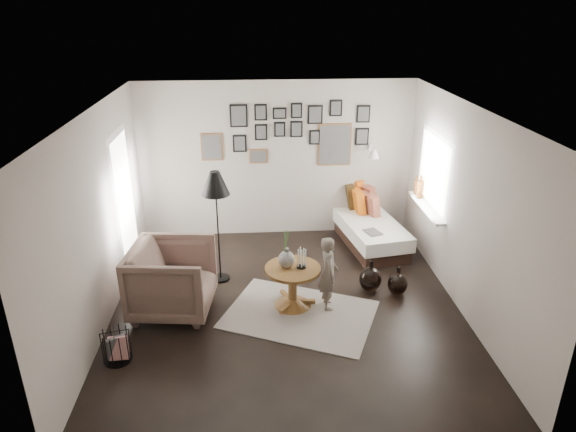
{
  "coord_description": "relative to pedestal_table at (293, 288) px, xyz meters",
  "views": [
    {
      "loc": [
        -0.39,
        -5.74,
        3.75
      ],
      "look_at": [
        0.05,
        0.5,
        1.1
      ],
      "focal_mm": 32.0,
      "sensor_mm": 36.0,
      "label": 1
    }
  ],
  "objects": [
    {
      "name": "wall_front",
      "position": [
        -0.08,
        -2.45,
        1.04
      ],
      "size": [
        4.5,
        0.0,
        4.5
      ],
      "primitive_type": "plane",
      "rotation": [
        -1.57,
        0.0,
        0.0
      ],
      "color": "#AA9F95",
      "rests_on": "ground"
    },
    {
      "name": "pedestal_table",
      "position": [
        0.0,
        0.0,
        0.0
      ],
      "size": [
        0.72,
        0.72,
        0.57
      ],
      "rotation": [
        0.0,
        0.0,
        -0.34
      ],
      "color": "brown",
      "rests_on": "ground"
    },
    {
      "name": "daybed",
      "position": [
        1.4,
        1.94,
        0.03
      ],
      "size": [
        1.12,
        2.0,
        0.92
      ],
      "rotation": [
        0.0,
        0.0,
        0.17
      ],
      "color": "black",
      "rests_on": "ground"
    },
    {
      "name": "ground",
      "position": [
        -0.08,
        -0.05,
        -0.26
      ],
      "size": [
        4.8,
        4.8,
        0.0
      ],
      "primitive_type": "plane",
      "color": "black",
      "rests_on": "ground"
    },
    {
      "name": "magazine_basket",
      "position": [
        -2.05,
        -0.97,
        -0.08
      ],
      "size": [
        0.36,
        0.36,
        0.38
      ],
      "rotation": [
        0.0,
        0.0,
        0.24
      ],
      "color": "black",
      "rests_on": "ground"
    },
    {
      "name": "window_right",
      "position": [
        2.1,
        1.3,
        0.67
      ],
      "size": [
        0.15,
        1.32,
        1.3
      ],
      "color": "white",
      "rests_on": "wall_right"
    },
    {
      "name": "wall_sconce",
      "position": [
        1.47,
        2.09,
        1.2
      ],
      "size": [
        0.18,
        0.36,
        0.16
      ],
      "color": "white",
      "rests_on": "wall_back"
    },
    {
      "name": "magazine_on_daybed",
      "position": [
        1.34,
        1.29,
        0.17
      ],
      "size": [
        0.29,
        0.34,
        0.02
      ],
      "primitive_type": "cube",
      "rotation": [
        0.0,
        0.0,
        0.35
      ],
      "color": "black",
      "rests_on": "daybed"
    },
    {
      "name": "demijohn_large",
      "position": [
        1.1,
        0.3,
        -0.08
      ],
      "size": [
        0.31,
        0.31,
        0.47
      ],
      "color": "black",
      "rests_on": "ground"
    },
    {
      "name": "door_left",
      "position": [
        -2.31,
        1.15,
        0.79
      ],
      "size": [
        0.0,
        2.14,
        2.14
      ],
      "color": "white",
      "rests_on": "wall_left"
    },
    {
      "name": "wall_left",
      "position": [
        -2.33,
        -0.05,
        1.04
      ],
      "size": [
        0.0,
        4.8,
        4.8
      ],
      "primitive_type": "plane",
      "rotation": [
        1.57,
        0.0,
        1.57
      ],
      "color": "#AA9F95",
      "rests_on": "ground"
    },
    {
      "name": "wall_back",
      "position": [
        -0.08,
        2.35,
        1.04
      ],
      "size": [
        4.5,
        0.0,
        4.5
      ],
      "primitive_type": "plane",
      "rotation": [
        1.57,
        0.0,
        0.0
      ],
      "color": "#AA9F95",
      "rests_on": "ground"
    },
    {
      "name": "vase",
      "position": [
        -0.08,
        0.02,
        0.46
      ],
      "size": [
        0.21,
        0.21,
        0.52
      ],
      "color": "black",
      "rests_on": "pedestal_table"
    },
    {
      "name": "candles",
      "position": [
        0.11,
        0.0,
        0.44
      ],
      "size": [
        0.12,
        0.12,
        0.27
      ],
      "color": "black",
      "rests_on": "pedestal_table"
    },
    {
      "name": "ceiling",
      "position": [
        -0.08,
        -0.05,
        2.34
      ],
      "size": [
        4.8,
        4.8,
        0.0
      ],
      "primitive_type": "plane",
      "rotation": [
        3.14,
        0.0,
        0.0
      ],
      "color": "white",
      "rests_on": "wall_back"
    },
    {
      "name": "floor_lamp",
      "position": [
        -0.99,
        0.78,
        1.15
      ],
      "size": [
        0.38,
        0.38,
        1.64
      ],
      "rotation": [
        0.0,
        0.0,
        0.03
      ],
      "color": "black",
      "rests_on": "ground"
    },
    {
      "name": "child",
      "position": [
        0.46,
        -0.06,
        0.24
      ],
      "size": [
        0.25,
        0.37,
        1.01
      ],
      "primitive_type": "imported",
      "rotation": [
        0.0,
        0.0,
        1.6
      ],
      "color": "#61574D",
      "rests_on": "ground"
    },
    {
      "name": "rug",
      "position": [
        0.07,
        -0.22,
        -0.26
      ],
      "size": [
        2.19,
        1.91,
        0.01
      ],
      "primitive_type": "cube",
      "rotation": [
        0.0,
        0.0,
        -0.41
      ],
      "color": "silver",
      "rests_on": "ground"
    },
    {
      "name": "wall_right",
      "position": [
        2.17,
        -0.05,
        1.04
      ],
      "size": [
        0.0,
        4.8,
        4.8
      ],
      "primitive_type": "plane",
      "rotation": [
        1.57,
        0.0,
        -1.57
      ],
      "color": "#AA9F95",
      "rests_on": "ground"
    },
    {
      "name": "armchair_cushion",
      "position": [
        -1.51,
        0.05,
        0.22
      ],
      "size": [
        0.48,
        0.49,
        0.19
      ],
      "primitive_type": "cube",
      "rotation": [
        -0.21,
        0.0,
        -0.14
      ],
      "color": "beige",
      "rests_on": "armchair"
    },
    {
      "name": "gallery_wall",
      "position": [
        0.21,
        2.34,
        1.48
      ],
      "size": [
        2.74,
        0.03,
        1.08
      ],
      "color": "brown",
      "rests_on": "wall_back"
    },
    {
      "name": "armchair",
      "position": [
        -1.54,
        0.0,
        0.2
      ],
      "size": [
        1.12,
        1.09,
        0.92
      ],
      "primitive_type": "imported",
      "rotation": [
        0.0,
        0.0,
        1.46
      ],
      "color": "brown",
      "rests_on": "ground"
    },
    {
      "name": "demijohn_small",
      "position": [
        1.45,
        0.18,
        -0.1
      ],
      "size": [
        0.27,
        0.27,
        0.42
      ],
      "color": "black",
      "rests_on": "ground"
    }
  ]
}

